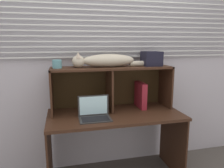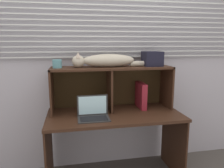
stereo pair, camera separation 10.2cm
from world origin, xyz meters
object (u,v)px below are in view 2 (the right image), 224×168
cat (106,61)px  storage_box (152,59)px  binder_upright (141,95)px  book_stack (92,109)px  laptop (93,113)px  small_basket (57,64)px

cat → storage_box: storage_box is taller
binder_upright → book_stack: size_ratio=1.13×
book_stack → storage_box: storage_box is taller
laptop → small_basket: bearing=144.2°
book_stack → small_basket: 0.63m
cat → storage_box: bearing=0.0°
cat → book_stack: size_ratio=3.58×
book_stack → cat: bearing=-0.9°
laptop → storage_box: size_ratio=1.56×
cat → storage_box: size_ratio=4.63×
small_basket → storage_box: storage_box is taller
cat → laptop: size_ratio=2.97×
laptop → book_stack: size_ratio=1.21×
binder_upright → storage_box: 0.43m
small_basket → binder_upright: bearing=0.0°
cat → binder_upright: cat is taller
binder_upright → book_stack: bearing=179.8°
small_basket → storage_box: (1.04, 0.00, 0.04)m
cat → small_basket: cat is taller
small_basket → book_stack: bearing=0.4°
laptop → small_basket: 0.64m
cat → laptop: (-0.17, -0.25, -0.50)m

